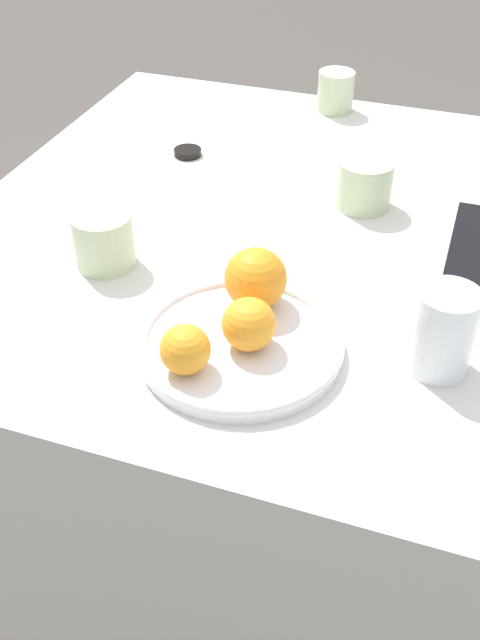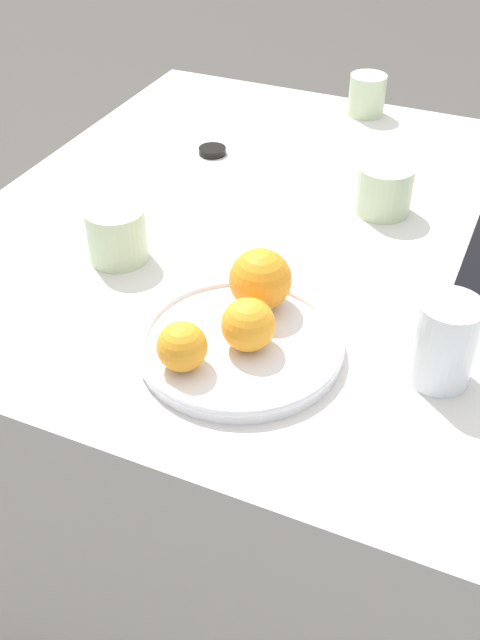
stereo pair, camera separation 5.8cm
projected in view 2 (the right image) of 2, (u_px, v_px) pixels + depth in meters
ground_plane at (314, 530)px, 1.62m from camera, size 12.00×12.00×0.00m
table at (326, 407)px, 1.39m from camera, size 1.16×1.05×0.75m
fruit_platter at (240, 344)px, 0.93m from camera, size 0.26×0.26×0.02m
orange_0 at (248, 325)px, 0.90m from camera, size 0.07×0.07×0.07m
orange_1 at (260, 280)px, 0.97m from camera, size 0.08×0.08×0.08m
orange_2 at (182, 347)px, 0.88m from camera, size 0.06×0.06×0.06m
water_glass at (444, 342)px, 0.87m from camera, size 0.08×0.08×0.11m
cup_0 at (384, 189)px, 1.19m from camera, size 0.09×0.09×0.08m
cup_1 at (367, 95)px, 1.49m from camera, size 0.07×0.07×0.08m
cup_2 at (117, 234)px, 1.08m from camera, size 0.09×0.09×0.08m
soy_dish at (212, 151)px, 1.37m from camera, size 0.05×0.05×0.01m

